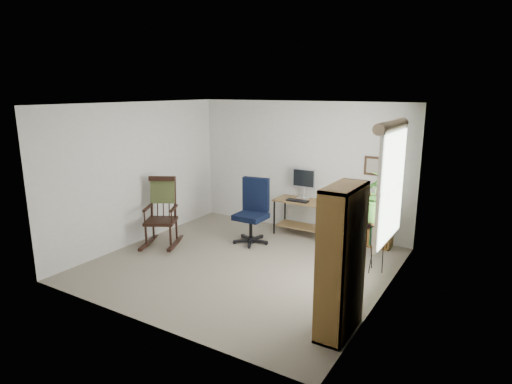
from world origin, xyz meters
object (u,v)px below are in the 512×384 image
Objects in this scene: desk at (300,217)px; low_bookshelf at (368,220)px; rocking_chair at (160,212)px; office_chair at (251,211)px; tall_bookshelf at (341,261)px.

low_bookshelf reaches higher than desk.
desk is 2.49m from rocking_chair.
desk is 1.22m from low_bookshelf.
office_chair is 2.99m from tall_bookshelf.
desk is 0.77× the size of rocking_chair.
office_chair is 1.29× the size of low_bookshelf.
office_chair is at bearing 7.44° from rocking_chair.
low_bookshelf is at bearing 101.17° from tall_bookshelf.
office_chair is 1.99m from low_bookshelf.
rocking_chair is at bearing -148.11° from low_bookshelf.
tall_bookshelf is at bearing -44.07° from rocking_chair.
rocking_chair is at bearing -135.57° from desk.
desk is 0.80× the size of office_chair.
rocking_chair is 3.68m from tall_bookshelf.
office_chair is at bearing -122.46° from desk.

